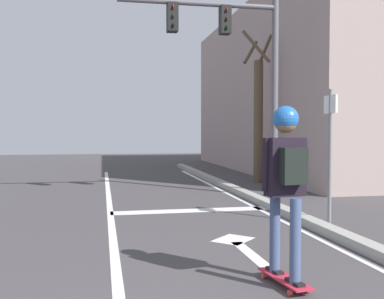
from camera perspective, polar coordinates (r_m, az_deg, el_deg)
The scene contains 12 objects.
lane_line_center at distance 7.66m, azimuth -10.13°, elevation -9.53°, with size 0.12×20.00×0.01m, color silver.
lane_line_curbside at distance 8.26m, azimuth 11.11°, elevation -8.66°, with size 0.12×20.00×0.01m, color silver.
stop_bar at distance 8.99m, azimuth -0.24°, elevation -7.72°, with size 3.11×0.40×0.01m, color silver.
lane_arrow_stem at distance 5.90m, azimuth 7.63°, elevation -13.11°, with size 0.16×1.40×0.01m, color silver.
lane_arrow_head at distance 6.69m, azimuth 5.22°, elevation -11.26°, with size 0.56×0.44×0.01m, color silver.
curb_strip at distance 8.35m, azimuth 12.72°, elevation -8.10°, with size 0.24×24.00×0.14m, color gray.
skateboard at distance 4.86m, azimuth 11.60°, elevation -15.74°, with size 0.31×0.79×0.09m.
skater at distance 4.62m, azimuth 11.81°, elevation -2.33°, with size 0.48×0.64×1.74m.
traffic_signal_mast at distance 10.80m, azimuth 5.55°, elevation 12.18°, with size 3.78×0.34×4.95m.
street_sign_post at distance 7.82m, azimuth 17.08°, elevation 1.56°, with size 0.06×0.44×2.27m.
roadside_tree at distance 13.91m, azimuth 8.37°, elevation 4.36°, with size 1.01×1.02×4.60m.
building_block at distance 20.33m, azimuth 22.79°, elevation 6.65°, with size 12.17×13.99×6.33m, color #A28D87.
Camera 1 is at (-0.35, -1.49, 1.57)m, focal length 42.18 mm.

